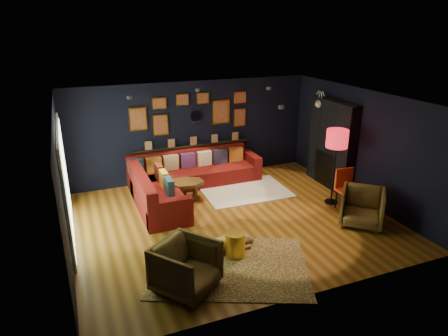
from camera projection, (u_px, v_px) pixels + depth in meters
name	position (u px, v px, depth m)	size (l,w,h in m)	color
floor	(233.00, 220.00, 8.58)	(6.50, 6.50, 0.00)	brown
room_walls	(233.00, 149.00, 8.03)	(6.50, 6.50, 6.50)	black
sectional	(181.00, 181.00, 9.83)	(3.41, 2.69, 0.86)	maroon
ledge	(193.00, 145.00, 10.60)	(3.20, 0.12, 0.04)	black
gallery_wall	(192.00, 112.00, 10.32)	(3.15, 0.04, 1.02)	gold
sunburst_mirror	(196.00, 116.00, 10.40)	(0.47, 0.16, 0.47)	silver
fireplace	(331.00, 147.00, 10.09)	(0.31, 1.60, 2.20)	black
deer_head	(325.00, 103.00, 10.19)	(0.50, 0.28, 0.45)	white
sliding_door	(66.00, 184.00, 7.61)	(0.06, 2.80, 2.20)	white
ceiling_spots	(219.00, 95.00, 8.40)	(3.30, 2.50, 0.06)	black
shag_rug	(245.00, 191.00, 10.02)	(2.10, 1.52, 0.03)	silver
leopard_rug	(229.00, 266.00, 6.95)	(2.69, 1.92, 0.02)	tan
coffee_table	(186.00, 185.00, 9.46)	(0.97, 0.80, 0.43)	#573717
pouf	(157.00, 195.00, 9.37)	(0.47, 0.47, 0.31)	#A81C2A
armchair_left	(186.00, 265.00, 6.22)	(0.87, 0.82, 0.90)	#A9863A
armchair_right	(362.00, 205.00, 8.27)	(0.83, 0.78, 0.86)	#A9863A
gold_stool	(235.00, 244.00, 7.21)	(0.37, 0.37, 0.46)	gold
orange_chair	(346.00, 186.00, 8.93)	(0.47, 0.47, 0.94)	black
floor_lamp	(337.00, 142.00, 8.90)	(0.49, 0.49, 1.77)	black
dog	(227.00, 241.00, 7.39)	(1.14, 0.56, 0.36)	#B68544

